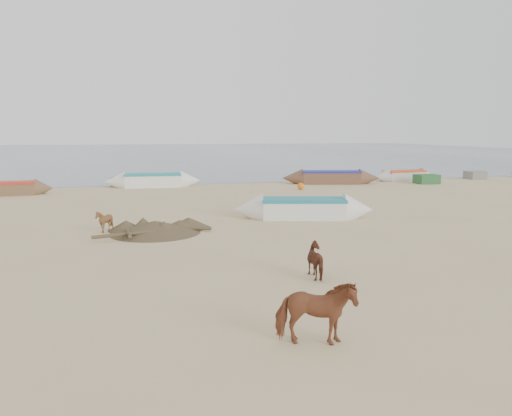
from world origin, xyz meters
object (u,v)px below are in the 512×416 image
at_px(near_canoe, 303,208).
at_px(cow_adult, 315,313).
at_px(calf_right, 319,260).
at_px(calf_front, 104,221).

bearing_deg(near_canoe, cow_adult, -94.44).
xyz_separation_m(cow_adult, calf_right, (1.50, 3.76, -0.14)).
height_order(calf_right, near_canoe, calf_right).
distance_m(calf_front, near_canoe, 8.01).
xyz_separation_m(calf_front, near_canoe, (7.92, 1.17, 0.01)).
height_order(cow_adult, near_canoe, cow_adult).
bearing_deg(near_canoe, calf_front, -157.94).
height_order(calf_front, near_canoe, near_canoe).
bearing_deg(calf_front, calf_right, 23.11).
bearing_deg(cow_adult, calf_front, 36.94).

